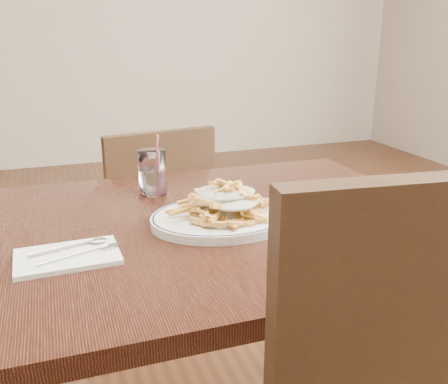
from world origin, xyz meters
name	(u,v)px	position (x,y,z in m)	size (l,w,h in m)	color
table	(181,257)	(0.00, 0.00, 0.67)	(1.20, 0.80, 0.75)	black
chair_far	(155,224)	(0.07, 0.70, 0.47)	(0.44, 0.44, 0.83)	black
fries_plate	(224,217)	(0.09, -0.02, 0.76)	(0.33, 0.29, 0.02)	white
loaded_fries	(224,198)	(0.09, -0.02, 0.81)	(0.24, 0.20, 0.06)	gold
napkin	(68,257)	(-0.24, -0.10, 0.75)	(0.19, 0.12, 0.01)	white
cutlery	(67,252)	(-0.24, -0.09, 0.76)	(0.17, 0.11, 0.01)	silver
water_glass	(152,175)	(-0.01, 0.23, 0.80)	(0.07, 0.07, 0.15)	white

